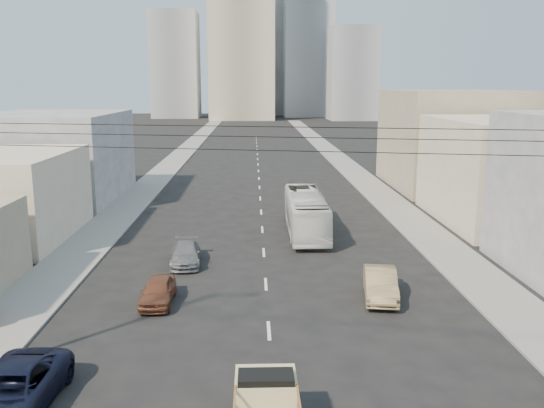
{
  "coord_description": "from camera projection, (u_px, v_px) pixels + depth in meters",
  "views": [
    {
      "loc": [
        -0.63,
        -15.45,
        10.48
      ],
      "look_at": [
        0.48,
        18.4,
        3.5
      ],
      "focal_mm": 38.0,
      "sensor_mm": 36.0,
      "label": 1
    }
  ],
  "objects": [
    {
      "name": "navy_pickup",
      "position": [
        11.0,
        391.0,
        18.67
      ],
      "size": [
        2.76,
        5.53,
        1.51
      ],
      "primitive_type": "imported",
      "rotation": [
        0.0,
        0.0,
        -0.05
      ],
      "color": "black",
      "rests_on": "ground"
    },
    {
      "name": "sidewalk_left",
      "position": [
        178.0,
        157.0,
        85.39
      ],
      "size": [
        3.5,
        180.0,
        0.12
      ],
      "primitive_type": "cube",
      "color": "gray",
      "rests_on": "ground"
    },
    {
      "name": "midrise_ne",
      "position": [
        308.0,
        57.0,
        194.89
      ],
      "size": [
        16.0,
        16.0,
        40.0
      ],
      "primitive_type": "cube",
      "color": "gray",
      "rests_on": "ground"
    },
    {
      "name": "high_rise_tower",
      "position": [
        242.0,
        21.0,
        177.48
      ],
      "size": [
        20.0,
        20.0,
        60.0
      ],
      "primitive_type": "cube",
      "color": "tan",
      "rests_on": "ground"
    },
    {
      "name": "midrise_back",
      "position": [
        271.0,
        53.0,
        208.78
      ],
      "size": [
        18.0,
        18.0,
        44.0
      ],
      "primitive_type": "cube",
      "color": "gray",
      "rests_on": "ground"
    },
    {
      "name": "lane_dashes",
      "position": [
        259.0,
        174.0,
        69.14
      ],
      "size": [
        0.15,
        104.0,
        0.01
      ],
      "color": "silver",
      "rests_on": "ground"
    },
    {
      "name": "midrise_east",
      "position": [
        352.0,
        74.0,
        176.91
      ],
      "size": [
        14.0,
        14.0,
        28.0
      ],
      "primitive_type": "cube",
      "color": "gray",
      "rests_on": "ground"
    },
    {
      "name": "sedan_grey",
      "position": [
        186.0,
        254.0,
        34.35
      ],
      "size": [
        2.02,
        4.35,
        1.23
      ],
      "primitive_type": "imported",
      "rotation": [
        0.0,
        0.0,
        0.07
      ],
      "color": "slate",
      "rests_on": "ground"
    },
    {
      "name": "sedan_tan",
      "position": [
        380.0,
        284.0,
        28.84
      ],
      "size": [
        2.19,
        4.64,
        1.47
      ],
      "primitive_type": "imported",
      "rotation": [
        0.0,
        0.0,
        -0.15
      ],
      "color": "#907B54",
      "rests_on": "ground"
    },
    {
      "name": "city_bus",
      "position": [
        306.0,
        213.0,
        41.44
      ],
      "size": [
        2.57,
        10.79,
        3.0
      ],
      "primitive_type": "imported",
      "rotation": [
        0.0,
        0.0,
        -0.0
      ],
      "color": "silver",
      "rests_on": "ground"
    },
    {
      "name": "midrise_nw",
      "position": [
        176.0,
        65.0,
        189.19
      ],
      "size": [
        15.0,
        15.0,
        34.0
      ],
      "primitive_type": "cube",
      "color": "gray",
      "rests_on": "ground"
    },
    {
      "name": "bldg_right_mid",
      "position": [
        513.0,
        171.0,
        44.48
      ],
      "size": [
        11.0,
        14.0,
        8.0
      ],
      "primitive_type": "cube",
      "color": "beige",
      "rests_on": "ground"
    },
    {
      "name": "bldg_left_far",
      "position": [
        53.0,
        156.0,
        54.0
      ],
      "size": [
        12.0,
        16.0,
        8.0
      ],
      "primitive_type": "cube",
      "color": "gray",
      "rests_on": "ground"
    },
    {
      "name": "bldg_right_far",
      "position": [
        451.0,
        139.0,
        59.96
      ],
      "size": [
        12.0,
        16.0,
        10.0
      ],
      "primitive_type": "cube",
      "color": "gray",
      "rests_on": "ground"
    },
    {
      "name": "sedan_brown",
      "position": [
        158.0,
        291.0,
        28.12
      ],
      "size": [
        1.52,
        3.75,
        1.28
      ],
      "primitive_type": "imported",
      "rotation": [
        0.0,
        0.0,
        0.0
      ],
      "color": "brown",
      "rests_on": "ground"
    },
    {
      "name": "sidewalk_right",
      "position": [
        336.0,
        157.0,
        86.14
      ],
      "size": [
        3.5,
        180.0,
        0.12
      ],
      "primitive_type": "cube",
      "color": "gray",
      "rests_on": "ground"
    },
    {
      "name": "overhead_wires",
      "position": [
        275.0,
        138.0,
        16.92
      ],
      "size": [
        23.01,
        5.02,
        0.72
      ],
      "color": "black",
      "rests_on": "ground"
    }
  ]
}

